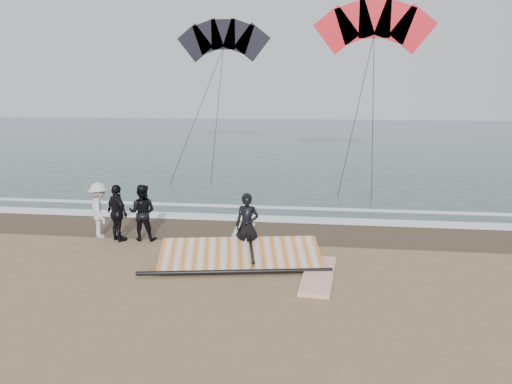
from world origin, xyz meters
TOP-DOWN VIEW (x-y plane):
  - ground at (0.00, 0.00)m, footprint 120.00×120.00m
  - sea at (0.00, 33.00)m, footprint 120.00×54.00m
  - wet_sand at (0.00, 4.50)m, footprint 120.00×2.80m
  - foam_near at (0.00, 5.90)m, footprint 120.00×0.90m
  - foam_far at (0.00, 7.60)m, footprint 120.00×0.45m
  - man_main at (0.33, 1.97)m, footprint 0.70×0.50m
  - board_white at (2.28, 0.70)m, footprint 0.92×2.62m
  - board_cream at (-0.10, 3.91)m, footprint 0.69×2.26m
  - trio_cluster at (-3.81, 3.06)m, footprint 2.40×1.42m
  - sail_rig at (0.18, 1.42)m, footprint 4.79×2.47m
  - kite_red at (4.97, 17.92)m, footprint 7.34×4.24m
  - kite_dark at (-4.55, 23.97)m, footprint 7.17×6.49m

SIDE VIEW (x-z plane):
  - ground at x=0.00m, z-range 0.00..0.00m
  - wet_sand at x=0.00m, z-range 0.00..0.01m
  - sea at x=0.00m, z-range 0.00..0.02m
  - foam_near at x=0.00m, z-range 0.02..0.03m
  - foam_far at x=0.00m, z-range 0.02..0.03m
  - board_cream at x=-0.10m, z-range 0.00..0.09m
  - board_white at x=2.28m, z-range 0.00..0.10m
  - sail_rig at x=0.18m, z-range -0.06..0.46m
  - trio_cluster at x=-3.81m, z-range -0.01..1.73m
  - man_main at x=0.33m, z-range 0.00..1.77m
  - kite_dark at x=-4.55m, z-range 0.18..14.81m
  - kite_red at x=4.97m, z-range 2.08..13.11m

